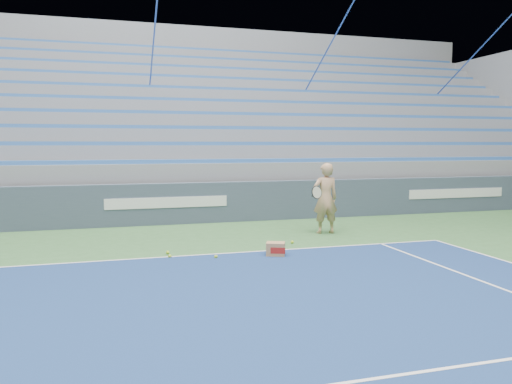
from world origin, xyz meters
TOP-DOWN VIEW (x-y plane):
  - sponsor_barrier at (0.00, 15.88)m, footprint 30.00×0.32m
  - bleachers at (0.00, 21.60)m, footprint 31.00×9.15m
  - tennis_player at (3.51, 13.44)m, footprint 0.92×0.83m
  - ball_box at (1.60, 11.45)m, footprint 0.42×0.38m
  - tennis_ball_0 at (-0.37, 11.83)m, footprint 0.07×0.07m
  - tennis_ball_1 at (-0.37, 12.18)m, footprint 0.07×0.07m
  - tennis_ball_2 at (0.46, 11.56)m, footprint 0.07×0.07m
  - tennis_ball_3 at (2.32, 12.48)m, footprint 0.07×0.07m

SIDE VIEW (x-z plane):
  - tennis_ball_0 at x=-0.37m, z-range 0.00..0.07m
  - tennis_ball_1 at x=-0.37m, z-range 0.00..0.07m
  - tennis_ball_2 at x=0.46m, z-range 0.00..0.07m
  - tennis_ball_3 at x=2.32m, z-range 0.00..0.07m
  - ball_box at x=1.60m, z-range 0.00..0.26m
  - sponsor_barrier at x=0.00m, z-range 0.00..1.10m
  - tennis_player at x=3.51m, z-range 0.00..1.69m
  - bleachers at x=0.00m, z-range -1.29..6.01m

